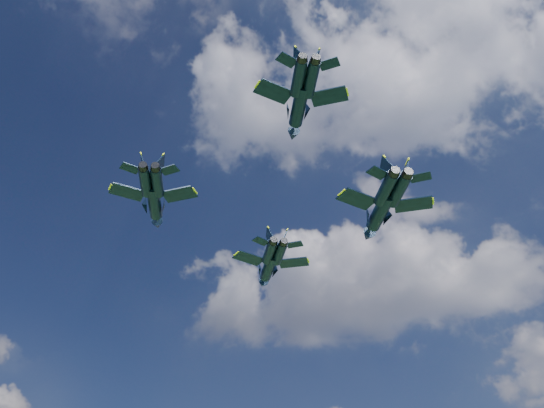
{
  "coord_description": "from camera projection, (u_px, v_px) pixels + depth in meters",
  "views": [
    {
      "loc": [
        26.15,
        -62.99,
        6.99
      ],
      "look_at": [
        4.13,
        0.36,
        55.93
      ],
      "focal_mm": 40.0,
      "sensor_mm": 36.0,
      "label": 1
    }
  ],
  "objects": [
    {
      "name": "jet_left",
      "position": [
        155.0,
        203.0,
        82.73
      ],
      "size": [
        11.12,
        15.35,
        3.65
      ],
      "rotation": [
        0.0,
        0.0,
        0.41
      ],
      "color": "black"
    },
    {
      "name": "jet_lead",
      "position": [
        268.0,
        268.0,
        99.98
      ],
      "size": [
        11.94,
        15.95,
        3.89
      ],
      "rotation": [
        0.0,
        0.0,
        0.52
      ],
      "color": "black"
    },
    {
      "name": "jet_slot",
      "position": [
        298.0,
        108.0,
        68.64
      ],
      "size": [
        10.05,
        13.74,
        3.29
      ],
      "rotation": [
        0.0,
        0.0,
        0.45
      ],
      "color": "black"
    },
    {
      "name": "jet_right",
      "position": [
        379.0,
        213.0,
        86.08
      ],
      "size": [
        13.11,
        17.74,
        4.29
      ],
      "rotation": [
        0.0,
        0.0,
        0.49
      ],
      "color": "black"
    }
  ]
}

